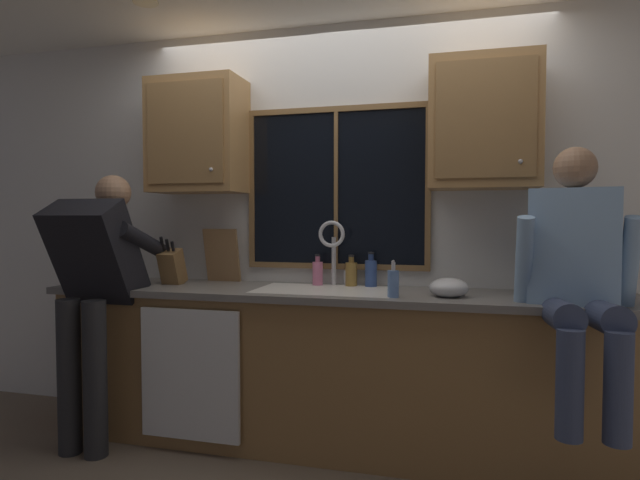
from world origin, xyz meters
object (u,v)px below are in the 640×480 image
person_standing (95,280)px  soap_dispenser (393,283)px  knife_block (172,267)px  bottle_tall_clear (351,273)px  bottle_green_glass (371,273)px  cutting_board (222,255)px  person_sitting_on_counter (578,268)px  mixing_bowl (449,288)px  bottle_amber_small (318,273)px

person_standing → soap_dispenser: (1.71, 0.15, 0.02)m
knife_block → bottle_tall_clear: knife_block is taller
knife_block → person_standing: bearing=-130.4°
knife_block → bottle_green_glass: bearing=9.1°
cutting_board → bottle_green_glass: cutting_board is taller
knife_block → soap_dispenser: size_ratio=1.63×
person_sitting_on_counter → cutting_board: bearing=166.6°
person_standing → bottle_tall_clear: size_ratio=8.33×
mixing_bowl → bottle_amber_small: bearing=161.1°
bottle_amber_small → knife_block: bearing=-168.7°
knife_block → mixing_bowl: 1.70m
bottle_amber_small → bottle_green_glass: bearing=2.9°
person_standing → person_sitting_on_counter: size_ratio=1.27×
soap_dispenser → bottle_tall_clear: soap_dispenser is taller
cutting_board → mixing_bowl: cutting_board is taller
person_standing → bottle_amber_small: 1.31m
cutting_board → bottle_tall_clear: cutting_board is taller
soap_dispenser → knife_block: bearing=172.1°
person_standing → knife_block: bearing=49.6°
person_standing → bottle_green_glass: person_standing is taller
cutting_board → bottle_tall_clear: size_ratio=1.84×
knife_block → soap_dispenser: knife_block is taller
soap_dispenser → bottle_tall_clear: bearing=127.9°
person_standing → mixing_bowl: bearing=7.4°
person_standing → bottle_green_glass: bearing=19.7°
knife_block → bottle_green_glass: (1.23, 0.20, -0.02)m
person_standing → mixing_bowl: person_standing is taller
person_sitting_on_counter → soap_dispenser: person_sitting_on_counter is taller
bottle_green_glass → bottle_amber_small: (-0.33, -0.02, -0.01)m
person_sitting_on_counter → bottle_amber_small: person_sitting_on_counter is taller
person_standing → cutting_board: 0.78m
cutting_board → mixing_bowl: size_ratio=1.70×
bottle_green_glass → bottle_amber_small: bottle_green_glass is taller
person_standing → person_sitting_on_counter: bearing=1.5°
mixing_bowl → bottle_green_glass: (-0.46, 0.29, 0.04)m
soap_dispenser → bottle_tall_clear: 0.49m
knife_block → mixing_bowl: knife_block is taller
person_sitting_on_counter → knife_block: bearing=173.0°
person_standing → knife_block: 0.46m
person_standing → bottle_amber_small: bearing=23.9°
person_sitting_on_counter → mixing_bowl: (-0.59, 0.19, -0.14)m
knife_block → cutting_board: 0.32m
person_sitting_on_counter → knife_block: person_sitting_on_counter is taller
mixing_bowl → bottle_green_glass: bottle_green_glass is taller
person_standing → bottle_tall_clear: (1.41, 0.54, 0.02)m
knife_block → bottle_amber_small: (0.90, 0.18, -0.03)m
person_standing → cutting_board: (0.54, 0.55, 0.12)m
knife_block → bottle_green_glass: 1.25m
soap_dispenser → person_standing: bearing=-174.9°
person_standing → mixing_bowl: 2.01m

